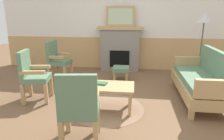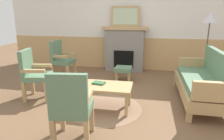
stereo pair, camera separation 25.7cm
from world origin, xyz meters
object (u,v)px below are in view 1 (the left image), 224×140
object	(u,v)px
coffee_table	(106,88)
framed_picture	(120,16)
armchair_near_fireplace	(32,74)
floor_lamp_by_couch	(204,22)
armchair_by_window_left	(57,59)
couch	(201,80)
fireplace	(120,48)
book_on_table	(101,83)
footstool	(121,70)
armchair_front_left	(79,105)

from	to	relation	value
coffee_table	framed_picture	bearing A→B (deg)	89.38
armchair_near_fireplace	floor_lamp_by_couch	xyz separation A→B (m)	(3.57, 1.82, 0.91)
framed_picture	armchair_by_window_left	xyz separation A→B (m)	(-1.52, -1.05, -1.02)
couch	armchair_near_fireplace	distance (m)	3.23
armchair_near_fireplace	armchair_by_window_left	size ratio (longest dim) A/B	1.00
couch	armchair_near_fireplace	size ratio (longest dim) A/B	1.84
fireplace	framed_picture	distance (m)	0.91
framed_picture	couch	size ratio (longest dim) A/B	0.44
book_on_table	floor_lamp_by_couch	distance (m)	3.13
footstool	floor_lamp_by_couch	size ratio (longest dim) A/B	0.24
book_on_table	armchair_front_left	distance (m)	1.10
framed_picture	book_on_table	bearing A→B (deg)	-93.03
framed_picture	armchair_near_fireplace	size ratio (longest dim) A/B	0.82
couch	framed_picture	bearing A→B (deg)	131.16
armchair_near_fireplace	floor_lamp_by_couch	bearing A→B (deg)	26.96
coffee_table	armchair_near_fireplace	size ratio (longest dim) A/B	0.98
fireplace	armchair_front_left	distance (m)	3.65
couch	fireplace	bearing A→B (deg)	131.17
couch	armchair_front_left	size ratio (longest dim) A/B	1.84
book_on_table	armchair_near_fireplace	xyz separation A→B (m)	(-1.34, 0.16, 0.08)
book_on_table	armchair_near_fireplace	bearing A→B (deg)	173.41
couch	armchair_near_fireplace	xyz separation A→B (m)	(-3.20, -0.42, 0.14)
coffee_table	book_on_table	size ratio (longest dim) A/B	4.43
book_on_table	armchair_by_window_left	distance (m)	2.04
coffee_table	armchair_front_left	size ratio (longest dim) A/B	0.98
framed_picture	couch	world-z (taller)	framed_picture
floor_lamp_by_couch	footstool	bearing A→B (deg)	-167.63
fireplace	couch	world-z (taller)	fireplace
couch	book_on_table	bearing A→B (deg)	-162.90
armchair_by_window_left	armchair_near_fireplace	bearing A→B (deg)	-88.38
couch	book_on_table	distance (m)	1.95
footstool	armchair_front_left	distance (m)	2.66
framed_picture	floor_lamp_by_couch	bearing A→B (deg)	-15.40
fireplace	armchair_front_left	world-z (taller)	fireplace
book_on_table	armchair_near_fireplace	size ratio (longest dim) A/B	0.22
armchair_by_window_left	footstool	bearing A→B (deg)	1.24
framed_picture	coffee_table	world-z (taller)	framed_picture
book_on_table	footstool	world-z (taller)	book_on_table
coffee_table	footstool	bearing A→B (deg)	85.17
book_on_table	armchair_front_left	world-z (taller)	armchair_front_left
couch	armchair_front_left	bearing A→B (deg)	-139.40
armchair_near_fireplace	armchair_by_window_left	distance (m)	1.35
couch	armchair_by_window_left	bearing A→B (deg)	164.02
coffee_table	book_on_table	bearing A→B (deg)	154.55
book_on_table	armchair_front_left	size ratio (longest dim) A/B	0.22
armchair_by_window_left	framed_picture	bearing A→B (deg)	34.56
armchair_near_fireplace	framed_picture	bearing A→B (deg)	58.25
couch	floor_lamp_by_couch	world-z (taller)	floor_lamp_by_couch
fireplace	armchair_by_window_left	distance (m)	1.85
book_on_table	armchair_by_window_left	xyz separation A→B (m)	(-1.38, 1.50, 0.08)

